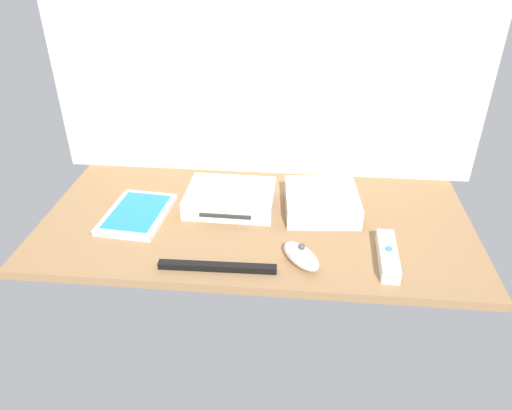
# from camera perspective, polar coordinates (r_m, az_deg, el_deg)

# --- Properties ---
(ground_plane) EXTENTS (1.00, 0.48, 0.02)m
(ground_plane) POSITION_cam_1_polar(r_m,az_deg,el_deg) (1.14, -0.00, -2.15)
(ground_plane) COLOR #936D47
(ground_plane) RESTS_ON ground
(back_wall) EXTENTS (1.10, 0.01, 0.64)m
(back_wall) POSITION_cam_1_polar(r_m,az_deg,el_deg) (1.23, 1.15, 17.33)
(back_wall) COLOR silver
(back_wall) RESTS_ON ground
(game_console) EXTENTS (0.21, 0.17, 0.04)m
(game_console) POSITION_cam_1_polar(r_m,az_deg,el_deg) (1.18, -3.02, 0.83)
(game_console) COLOR white
(game_console) RESTS_ON ground_plane
(mini_computer) EXTENTS (0.18, 0.18, 0.05)m
(mini_computer) POSITION_cam_1_polar(r_m,az_deg,el_deg) (1.16, 7.74, 0.41)
(mini_computer) COLOR silver
(mini_computer) RESTS_ON ground_plane
(game_case) EXTENTS (0.15, 0.20, 0.02)m
(game_case) POSITION_cam_1_polar(r_m,az_deg,el_deg) (1.17, -13.85, -1.02)
(game_case) COLOR white
(game_case) RESTS_ON ground_plane
(remote_wand) EXTENTS (0.04, 0.15, 0.03)m
(remote_wand) POSITION_cam_1_polar(r_m,az_deg,el_deg) (1.03, 15.29, -5.78)
(remote_wand) COLOR white
(remote_wand) RESTS_ON ground_plane
(remote_nunchuk) EXTENTS (0.10, 0.10, 0.05)m
(remote_nunchuk) POSITION_cam_1_polar(r_m,az_deg,el_deg) (0.99, 5.35, -6.02)
(remote_nunchuk) COLOR white
(remote_nunchuk) RESTS_ON ground_plane
(sensor_bar) EXTENTS (0.24, 0.02, 0.01)m
(sensor_bar) POSITION_cam_1_polar(r_m,az_deg,el_deg) (0.98, -4.60, -7.29)
(sensor_bar) COLOR black
(sensor_bar) RESTS_ON ground_plane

